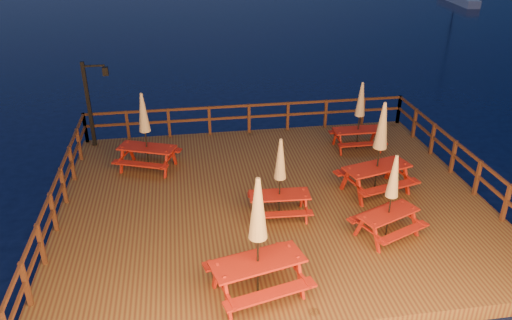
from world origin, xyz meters
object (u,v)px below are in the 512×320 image
object	(u,v)px
lamp_post	(92,97)
picnic_table_2	(280,178)
picnic_table_0	(258,237)
picnic_table_1	(145,131)

from	to	relation	value
lamp_post	picnic_table_2	bearing A→B (deg)	-45.61
lamp_post	picnic_table_2	xyz separation A→B (m)	(5.38, -5.50, -0.60)
picnic_table_0	picnic_table_1	distance (m)	6.78
lamp_post	picnic_table_0	xyz separation A→B (m)	(4.33, -8.39, -0.32)
lamp_post	picnic_table_2	distance (m)	7.71
picnic_table_0	picnic_table_2	xyz separation A→B (m)	(1.05, 2.89, -0.28)
lamp_post	picnic_table_1	xyz separation A→B (m)	(1.79, -2.11, -0.47)
picnic_table_0	lamp_post	bearing A→B (deg)	103.31
picnic_table_0	picnic_table_1	bearing A→B (deg)	98.04
picnic_table_0	picnic_table_1	size ratio (longest dim) A/B	1.12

